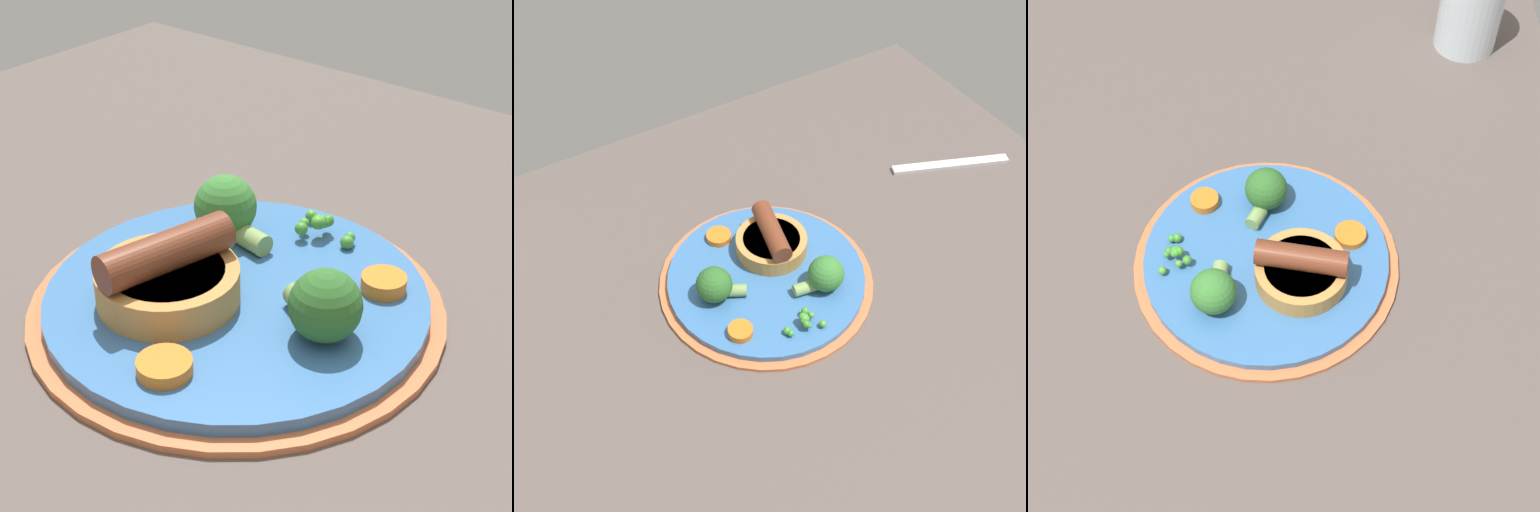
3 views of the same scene
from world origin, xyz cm
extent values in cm
cube|color=#564C47|center=(0.00, 0.00, 1.50)|extent=(110.00, 80.00, 3.00)
cylinder|color=#CC6B3D|center=(-4.65, -2.81, 3.25)|extent=(27.65, 27.65, 0.50)
cylinder|color=#386BA8|center=(-4.65, -2.81, 3.70)|extent=(25.44, 25.44, 1.40)
cylinder|color=#BC8442|center=(-7.52, -6.25, 5.58)|extent=(9.39, 9.39, 2.35)
cylinder|color=#472614|center=(-7.52, -6.25, 6.60)|extent=(7.51, 7.51, 0.30)
cylinder|color=brown|center=(-7.52, -6.25, 8.04)|extent=(4.59, 9.53, 2.58)
sphere|color=#478C2F|center=(-4.51, 6.25, 5.78)|extent=(0.93, 0.93, 0.93)
sphere|color=#3A862D|center=(-4.26, 7.11, 5.57)|extent=(0.90, 0.90, 0.90)
sphere|color=#3A8A32|center=(-4.34, 6.16, 5.78)|extent=(0.95, 0.95, 0.95)
sphere|color=#35863D|center=(-4.54, 7.37, 5.39)|extent=(0.72, 0.72, 0.72)
sphere|color=#48992B|center=(-4.47, 6.08, 5.76)|extent=(0.99, 0.99, 0.99)
sphere|color=#4E9933|center=(-6.24, 7.77, 5.01)|extent=(0.88, 0.88, 0.88)
sphere|color=green|center=(-2.22, 6.95, 5.00)|extent=(0.81, 0.81, 0.81)
sphere|color=#4A8F38|center=(-4.64, 6.51, 5.71)|extent=(0.86, 0.86, 0.86)
sphere|color=green|center=(-4.59, 6.32, 5.79)|extent=(0.97, 0.97, 0.97)
sphere|color=#4D963A|center=(-5.67, 6.10, 5.30)|extent=(0.76, 0.76, 0.76)
sphere|color=#40842B|center=(-4.18, 6.56, 5.66)|extent=(0.75, 0.75, 0.75)
sphere|color=green|center=(-4.37, 6.43, 5.81)|extent=(0.89, 0.89, 0.89)
sphere|color=#409130|center=(-4.44, 6.53, 5.68)|extent=(0.71, 0.71, 0.71)
sphere|color=#438D30|center=(-5.31, 5.25, 5.35)|extent=(0.97, 0.97, 0.97)
sphere|color=#428E33|center=(-2.09, 6.38, 4.90)|extent=(1.00, 1.00, 1.00)
sphere|color=#387A33|center=(-10.15, 2.52, 6.70)|extent=(4.59, 4.59, 4.59)
cylinder|color=#7A9E56|center=(-7.36, 2.05, 5.20)|extent=(3.13, 2.07, 1.61)
sphere|color=#2D6628|center=(2.61, -3.12, 6.68)|extent=(4.57, 4.57, 4.57)
cylinder|color=#7A9E56|center=(0.43, -1.95, 5.20)|extent=(2.70, 2.45, 1.60)
cylinder|color=orange|center=(2.74, 3.53, 4.91)|extent=(4.26, 4.26, 1.02)
cylinder|color=orange|center=(-2.56, -11.73, 4.83)|extent=(4.31, 4.31, 0.86)
camera|label=1|loc=(25.73, -38.25, 36.28)|focal=60.00mm
camera|label=2|loc=(25.94, 48.72, 73.52)|focal=50.00mm
camera|label=3|loc=(-55.87, -2.15, 76.48)|focal=60.00mm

